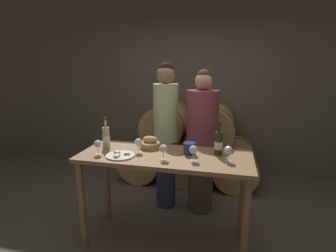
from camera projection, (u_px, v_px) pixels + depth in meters
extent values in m
plane|color=#564F44|center=(165.00, 240.00, 2.72)|extent=(10.00, 10.00, 0.00)
cube|color=#60594F|center=(195.00, 75.00, 4.38)|extent=(10.00, 0.12, 3.20)
cylinder|color=tan|center=(146.00, 156.00, 4.29)|extent=(0.63, 0.90, 0.63)
cylinder|color=#2D2D33|center=(140.00, 162.00, 4.02)|extent=(0.64, 0.02, 0.64)
cylinder|color=#2D2D33|center=(151.00, 150.00, 4.56)|extent=(0.64, 0.02, 0.64)
cylinder|color=tan|center=(189.00, 159.00, 4.13)|extent=(0.63, 0.90, 0.63)
cylinder|color=#2D2D33|center=(186.00, 166.00, 3.86)|extent=(0.64, 0.02, 0.64)
cylinder|color=#2D2D33|center=(191.00, 154.00, 4.41)|extent=(0.64, 0.02, 0.64)
cylinder|color=tan|center=(235.00, 163.00, 3.97)|extent=(0.63, 0.90, 0.63)
cylinder|color=#2D2D33|center=(236.00, 171.00, 3.70)|extent=(0.64, 0.02, 0.64)
cylinder|color=#2D2D33|center=(235.00, 157.00, 4.25)|extent=(0.64, 0.02, 0.64)
cylinder|color=tan|center=(167.00, 124.00, 4.08)|extent=(0.63, 0.90, 0.63)
cylinder|color=#2D2D33|center=(162.00, 128.00, 3.81)|extent=(0.64, 0.02, 0.64)
cylinder|color=#2D2D33|center=(171.00, 120.00, 4.35)|extent=(0.64, 0.02, 0.64)
cylinder|color=tan|center=(213.00, 126.00, 3.92)|extent=(0.63, 0.90, 0.63)
cylinder|color=#2D2D33|center=(212.00, 131.00, 3.65)|extent=(0.64, 0.02, 0.64)
cylinder|color=#2D2D33|center=(214.00, 122.00, 4.20)|extent=(0.64, 0.02, 0.64)
cylinder|color=olive|center=(82.00, 205.00, 2.53)|extent=(0.06, 0.06, 0.90)
cylinder|color=olive|center=(245.00, 227.00, 2.19)|extent=(0.06, 0.06, 0.90)
cylinder|color=olive|center=(107.00, 182.00, 3.04)|extent=(0.06, 0.06, 0.90)
cylinder|color=olive|center=(243.00, 197.00, 2.70)|extent=(0.06, 0.06, 0.90)
cube|color=olive|center=(165.00, 156.00, 2.51)|extent=(1.64, 0.65, 0.04)
cylinder|color=#2D334C|center=(166.00, 173.00, 3.32)|extent=(0.24, 0.24, 0.87)
cylinder|color=beige|center=(166.00, 113.00, 3.14)|extent=(0.30, 0.30, 0.69)
sphere|color=#997051|center=(166.00, 75.00, 3.03)|extent=(0.21, 0.21, 0.21)
sphere|color=black|center=(166.00, 70.00, 3.03)|extent=(0.17, 0.17, 0.17)
cylinder|color=#4C4238|center=(201.00, 178.00, 3.22)|extent=(0.30, 0.30, 0.84)
cylinder|color=#8C3D47|center=(202.00, 118.00, 3.05)|extent=(0.37, 0.37, 0.66)
sphere|color=tan|center=(204.00, 81.00, 2.95)|extent=(0.20, 0.20, 0.20)
sphere|color=#47331E|center=(204.00, 76.00, 2.95)|extent=(0.16, 0.16, 0.16)
cylinder|color=#193819|center=(218.00, 143.00, 2.47)|extent=(0.07, 0.07, 0.22)
cylinder|color=#193819|center=(219.00, 128.00, 2.44)|extent=(0.03, 0.03, 0.08)
cylinder|color=black|center=(219.00, 122.00, 2.43)|extent=(0.03, 0.03, 0.02)
cylinder|color=white|center=(218.00, 145.00, 2.48)|extent=(0.08, 0.08, 0.07)
cylinder|color=#ADBC7F|center=(106.00, 137.00, 2.70)|extent=(0.07, 0.07, 0.21)
cylinder|color=#ADBC7F|center=(105.00, 124.00, 2.66)|extent=(0.03, 0.03, 0.08)
cylinder|color=maroon|center=(105.00, 119.00, 2.65)|extent=(0.03, 0.03, 0.02)
cylinder|color=white|center=(106.00, 139.00, 2.70)|extent=(0.08, 0.08, 0.07)
cylinder|color=navy|center=(189.00, 148.00, 2.50)|extent=(0.11, 0.11, 0.11)
cylinder|color=navy|center=(190.00, 143.00, 2.49)|extent=(0.12, 0.12, 0.01)
cylinder|color=tan|center=(150.00, 145.00, 2.70)|extent=(0.21, 0.21, 0.06)
ellipsoid|color=tan|center=(150.00, 139.00, 2.68)|extent=(0.16, 0.09, 0.07)
cylinder|color=white|center=(120.00, 155.00, 2.45)|extent=(0.27, 0.27, 0.01)
cube|color=beige|center=(127.00, 153.00, 2.46)|extent=(0.07, 0.06, 0.02)
cube|color=#E0CC7F|center=(117.00, 152.00, 2.50)|extent=(0.07, 0.07, 0.02)
cube|color=beige|center=(117.00, 156.00, 2.39)|extent=(0.05, 0.06, 0.02)
cylinder|color=white|center=(98.00, 154.00, 2.51)|extent=(0.06, 0.06, 0.00)
cylinder|color=white|center=(98.00, 150.00, 2.50)|extent=(0.01, 0.01, 0.07)
sphere|color=white|center=(98.00, 144.00, 2.48)|extent=(0.07, 0.07, 0.07)
cylinder|color=white|center=(139.00, 152.00, 2.56)|extent=(0.06, 0.06, 0.00)
cylinder|color=white|center=(138.00, 149.00, 2.55)|extent=(0.01, 0.01, 0.07)
sphere|color=white|center=(138.00, 142.00, 2.54)|extent=(0.07, 0.07, 0.07)
cylinder|color=white|center=(163.00, 159.00, 2.37)|extent=(0.06, 0.06, 0.00)
cylinder|color=white|center=(163.00, 155.00, 2.36)|extent=(0.01, 0.01, 0.07)
sphere|color=white|center=(163.00, 149.00, 2.35)|extent=(0.07, 0.07, 0.07)
cylinder|color=white|center=(193.00, 160.00, 2.34)|extent=(0.06, 0.06, 0.00)
cylinder|color=white|center=(193.00, 157.00, 2.33)|extent=(0.01, 0.01, 0.07)
sphere|color=white|center=(193.00, 150.00, 2.32)|extent=(0.07, 0.07, 0.07)
cylinder|color=white|center=(228.00, 161.00, 2.33)|extent=(0.06, 0.06, 0.00)
cylinder|color=white|center=(228.00, 157.00, 2.32)|extent=(0.01, 0.01, 0.07)
sphere|color=white|center=(228.00, 150.00, 2.30)|extent=(0.07, 0.07, 0.07)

